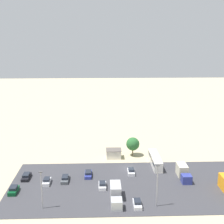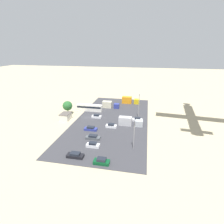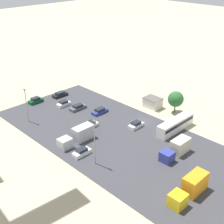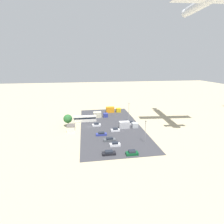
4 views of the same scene
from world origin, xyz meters
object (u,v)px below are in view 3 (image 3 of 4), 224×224
Objects in this scene: parked_car_6 at (78,107)px; parked_truck_1 at (177,149)px; parked_car_1 at (82,152)px; parked_truck_0 at (78,136)px; parked_car_0 at (60,95)px; parked_car_7 at (100,111)px; bus at (176,124)px; parked_truck_2 at (190,188)px; shed_building at (153,103)px; parked_car_3 at (136,125)px; parked_car_4 at (36,101)px; parked_car_5 at (90,125)px; parked_car_2 at (64,104)px.

parked_truck_1 is (-31.89, -1.05, 0.87)m from parked_car_6.
parked_car_1 is 5.62m from parked_truck_0.
parked_car_0 is 16.71m from parked_car_7.
bus is 1.46× the size of parked_truck_1.
parked_truck_1 is 0.89× the size of parked_truck_2.
shed_building is at bearing -119.71° from parked_car_7.
parked_car_4 is (29.93, 9.84, 0.05)m from parked_car_3.
parked_car_3 is 11.34m from parked_car_5.
parked_car_5 is (-20.54, 5.86, 0.01)m from parked_car_0.
shed_building is 20.32m from parked_car_5.
parked_car_4 is (7.36, 4.55, 0.05)m from parked_car_2.
parked_car_7 is at bearing 19.00° from bus.
parked_car_6 is at bearing 157.54° from parked_car_5.
parked_truck_0 is at bearing -10.19° from parked_car_4.
parked_truck_1 is (-6.18, 8.42, -0.17)m from bus.
bus is 40.73m from parked_car_4.
shed_building is at bearing -149.75° from parked_car_0.
parked_car_0 is 1.16× the size of parked_car_5.
parked_truck_1 is at bearing 9.08° from parked_car_4.
parked_car_2 reaches higher than parked_car_3.
bus is 32.23m from parked_car_2.
shed_building reaches higher than parked_car_1.
parked_truck_1 reaches higher than bus.
parked_truck_2 is (-22.96, 11.70, 0.99)m from parked_car_3.
parked_car_7 is (-18.00, -8.66, -0.08)m from parked_car_4.
parked_car_7 reaches higher than parked_car_6.
parked_car_1 is 0.85× the size of parked_car_6.
parked_truck_1 is at bearing 13.15° from parked_car_5.
parked_car_1 is 12.14m from parked_car_5.
parked_car_7 is at bearing 25.68° from parked_car_4.
parked_truck_1 is at bearing 126.27° from bus.
bus reaches higher than parked_car_2.
parked_truck_2 reaches higher than parked_car_6.
parked_truck_1 is at bearing 179.03° from parked_car_0.
parked_car_3 is at bearing -175.78° from parked_car_0.
parked_car_5 is (7.84, -9.27, -0.04)m from parked_car_1.
parked_truck_0 is at bearing 88.79° from shed_building.
bus reaches higher than parked_car_3.
parked_truck_1 is at bearing 176.35° from parked_car_7.
parked_car_1 is at bearing 151.85° from parked_car_2.
parked_car_0 is at bearing -175.78° from parked_car_3.
bus reaches higher than parked_car_0.
bus is 1.31× the size of parked_truck_0.
parked_truck_2 is at bearing -10.82° from parked_car_6.
parked_truck_2 is (-15.21, 17.29, -0.01)m from bus.
parked_car_0 is at bearing -0.97° from parked_truck_1.
parked_car_0 is 10.80m from parked_car_6.
parked_truck_1 is at bearing -148.67° from parked_truck_0.
parked_car_2 is 0.84× the size of parked_car_6.
parked_truck_1 is (-36.50, -2.45, 0.83)m from parked_car_2.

